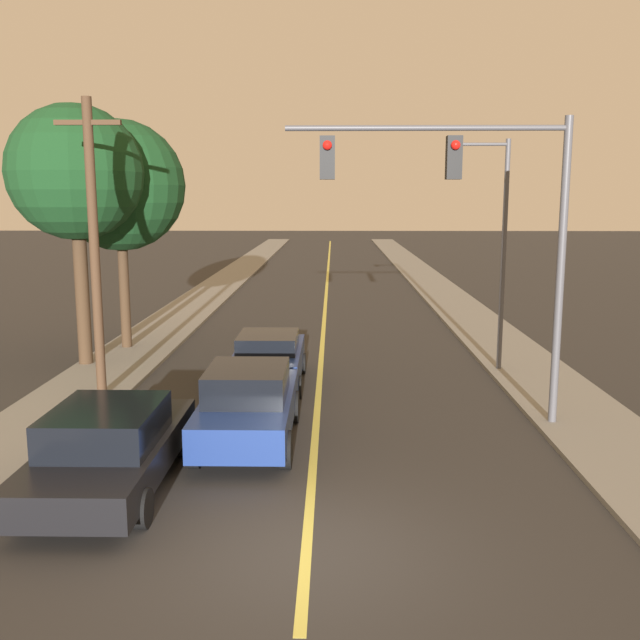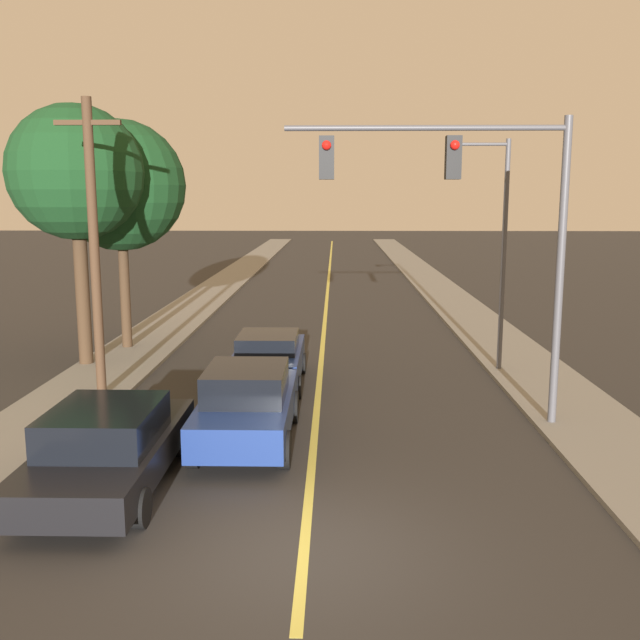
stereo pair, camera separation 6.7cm
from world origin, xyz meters
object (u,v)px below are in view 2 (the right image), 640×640
object	(u,v)px
car_near_lane_second	(269,359)
tree_left_far	(120,186)
car_near_lane_front	(247,404)
utility_pole_left	(94,244)
car_outer_lane_front	(108,446)
tree_left_near	(76,174)
traffic_signal_mast	(474,205)
streetlamp_right	(490,222)

from	to	relation	value
car_near_lane_second	tree_left_far	bearing A→B (deg)	139.25
car_near_lane_second	car_near_lane_front	bearing A→B (deg)	-90.00
car_near_lane_second	utility_pole_left	xyz separation A→B (m)	(-4.12, -1.43, 3.18)
car_near_lane_front	car_outer_lane_front	xyz separation A→B (m)	(-2.15, -2.35, -0.08)
car_near_lane_front	utility_pole_left	distance (m)	6.08
car_outer_lane_front	tree_left_near	bearing A→B (deg)	111.55
car_near_lane_second	car_outer_lane_front	xyz separation A→B (m)	(-2.15, -7.01, 0.02)
car_near_lane_second	traffic_signal_mast	xyz separation A→B (m)	(4.75, -3.40, 4.15)
car_near_lane_second	tree_left_near	world-z (taller)	tree_left_near
car_near_lane_second	tree_left_far	xyz separation A→B (m)	(-5.18, 4.46, 4.67)
utility_pole_left	tree_left_near	size ratio (longest dim) A/B	0.96
car_near_lane_second	tree_left_near	size ratio (longest dim) A/B	0.56
car_near_lane_second	tree_left_near	distance (m)	7.86
utility_pole_left	tree_left_far	size ratio (longest dim) A/B	0.98
car_outer_lane_front	tree_left_near	world-z (taller)	tree_left_near
car_near_lane_front	traffic_signal_mast	size ratio (longest dim) A/B	0.68
car_outer_lane_front	streetlamp_right	distance (m)	12.53
traffic_signal_mast	tree_left_near	world-z (taller)	tree_left_near
car_outer_lane_front	traffic_signal_mast	size ratio (longest dim) A/B	0.76
tree_left_near	car_near_lane_second	bearing A→B (deg)	-19.60
tree_left_far	utility_pole_left	bearing A→B (deg)	-79.79
car_near_lane_second	tree_left_far	world-z (taller)	tree_left_far
car_near_lane_front	tree_left_near	size ratio (longest dim) A/B	0.59
car_outer_lane_front	utility_pole_left	xyz separation A→B (m)	(-1.97, 5.59, 3.16)
car_near_lane_second	streetlamp_right	size ratio (longest dim) A/B	0.64
car_outer_lane_front	traffic_signal_mast	xyz separation A→B (m)	(6.90, 3.62, 4.14)
car_outer_lane_front	streetlamp_right	world-z (taller)	streetlamp_right
traffic_signal_mast	tree_left_near	distance (m)	11.83
car_near_lane_front	car_near_lane_second	bearing A→B (deg)	90.00
car_near_lane_second	streetlamp_right	distance (m)	7.35
car_outer_lane_front	car_near_lane_front	bearing A→B (deg)	47.51
car_near_lane_second	utility_pole_left	distance (m)	5.40
traffic_signal_mast	utility_pole_left	bearing A→B (deg)	167.48
car_near_lane_front	streetlamp_right	world-z (taller)	streetlamp_right
car_near_lane_front	car_near_lane_second	distance (m)	4.66
car_near_lane_second	utility_pole_left	bearing A→B (deg)	-160.91
car_outer_lane_front	tree_left_far	distance (m)	12.75
car_near_lane_second	traffic_signal_mast	size ratio (longest dim) A/B	0.64
car_near_lane_front	traffic_signal_mast	world-z (taller)	traffic_signal_mast
car_near_lane_second	car_outer_lane_front	world-z (taller)	car_outer_lane_front
streetlamp_right	utility_pole_left	size ratio (longest dim) A/B	0.90
utility_pole_left	tree_left_far	distance (m)	6.17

